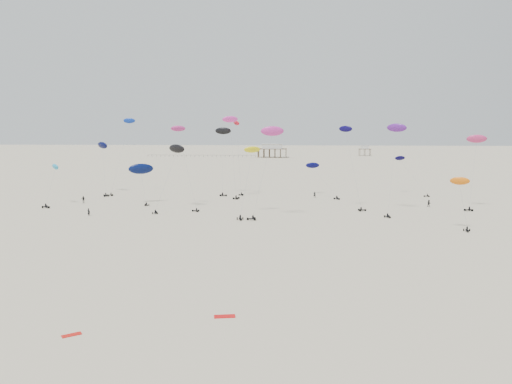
# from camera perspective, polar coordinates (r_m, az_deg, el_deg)

# --- Properties ---
(ground_plane) EXTENTS (900.00, 900.00, 0.00)m
(ground_plane) POSITION_cam_1_polar(r_m,az_deg,el_deg) (211.94, 2.51, 1.81)
(ground_plane) COLOR beige
(pavilion_main) EXTENTS (21.00, 13.00, 9.80)m
(pavilion_main) POSITION_cam_1_polar(r_m,az_deg,el_deg) (361.68, 1.86, 4.64)
(pavilion_main) COLOR brown
(pavilion_main) RESTS_ON ground
(pavilion_small) EXTENTS (9.00, 7.00, 8.00)m
(pavilion_small) POSITION_cam_1_polar(r_m,az_deg,el_deg) (394.63, 12.32, 4.58)
(pavilion_small) COLOR brown
(pavilion_small) RESTS_ON ground
(pier_fence) EXTENTS (80.20, 0.20, 1.50)m
(pier_fence) POSITION_cam_1_polar(r_m,az_deg,el_deg) (368.13, -6.27, 4.11)
(pier_fence) COLOR black
(pier_fence) RESTS_ON ground
(rig_0) EXTENTS (3.88, 4.56, 10.43)m
(rig_0) POSITION_cam_1_polar(r_m,az_deg,el_deg) (104.25, 22.49, -0.41)
(rig_0) COLOR black
(rig_0) RESTS_ON ground
(rig_1) EXTENTS (4.08, 4.04, 22.32)m
(rig_1) POSITION_cam_1_polar(r_m,az_deg,el_deg) (148.42, -2.03, 4.96)
(rig_1) COLOR black
(rig_1) RESTS_ON ground
(rig_2) EXTENTS (9.18, 10.50, 14.34)m
(rig_2) POSITION_cam_1_polar(r_m,az_deg,el_deg) (158.41, 16.83, 2.73)
(rig_2) COLOR black
(rig_2) RESTS_ON ground
(rig_3) EXTENTS (4.81, 12.60, 16.71)m
(rig_3) POSITION_cam_1_polar(r_m,az_deg,el_deg) (112.86, -0.92, 2.17)
(rig_3) COLOR black
(rig_3) RESTS_ON ground
(rig_4) EXTENTS (9.95, 13.28, 14.91)m
(rig_4) POSITION_cam_1_polar(r_m,az_deg,el_deg) (148.78, 7.27, 2.01)
(rig_4) COLOR black
(rig_4) RESTS_ON ground
(rig_5) EXTENTS (5.85, 6.23, 23.59)m
(rig_5) POSITION_cam_1_polar(r_m,az_deg,el_deg) (141.84, -2.78, 5.93)
(rig_5) COLOR black
(rig_5) RESTS_ON ground
(rig_6) EXTENTS (6.62, 13.06, 21.84)m
(rig_6) POSITION_cam_1_polar(r_m,az_deg,el_deg) (121.94, 15.64, 5.61)
(rig_6) COLOR black
(rig_6) RESTS_ON ground
(rig_7) EXTENTS (6.72, 7.05, 20.53)m
(rig_7) POSITION_cam_1_polar(r_m,az_deg,el_deg) (124.11, 10.85, 3.90)
(rig_7) COLOR black
(rig_7) RESTS_ON ground
(rig_8) EXTENTS (6.34, 12.67, 17.06)m
(rig_8) POSITION_cam_1_polar(r_m,az_deg,el_deg) (124.35, -9.38, 3.91)
(rig_8) COLOR black
(rig_8) RESTS_ON ground
(rig_9) EXTENTS (5.48, 13.19, 24.10)m
(rig_9) POSITION_cam_1_polar(r_m,az_deg,el_deg) (159.68, -14.89, 5.48)
(rig_9) COLOR black
(rig_9) RESTS_ON ground
(rig_10) EXTENTS (7.83, 5.70, 20.39)m
(rig_10) POSITION_cam_1_polar(r_m,az_deg,el_deg) (109.10, 1.42, 5.08)
(rig_10) COLOR black
(rig_10) RESTS_ON ground
(rig_11) EXTENTS (3.97, 10.27, 11.33)m
(rig_11) POSITION_cam_1_polar(r_m,az_deg,el_deg) (138.54, -22.33, 0.97)
(rig_11) COLOR black
(rig_11) RESTS_ON ground
(rig_12) EXTENTS (9.04, 10.89, 21.55)m
(rig_12) POSITION_cam_1_polar(r_m,az_deg,el_deg) (125.87, -8.38, 4.84)
(rig_12) COLOR black
(rig_12) RESTS_ON ground
(rig_13) EXTENTS (6.53, 7.35, 18.45)m
(rig_13) POSITION_cam_1_polar(r_m,az_deg,el_deg) (133.84, 23.74, 3.97)
(rig_13) COLOR black
(rig_13) RESTS_ON ground
(rig_14) EXTENTS (5.02, 8.11, 20.38)m
(rig_14) POSITION_cam_1_polar(r_m,az_deg,el_deg) (151.21, -3.78, 5.43)
(rig_14) COLOR black
(rig_14) RESTS_ON ground
(rig_15) EXTENTS (7.13, 8.36, 11.06)m
(rig_15) POSITION_cam_1_polar(r_m,az_deg,el_deg) (135.58, -12.98, 2.36)
(rig_15) COLOR black
(rig_15) RESTS_ON ground
(rig_17) EXTENTS (8.75, 14.83, 17.70)m
(rig_17) POSITION_cam_1_polar(r_m,az_deg,el_deg) (161.80, -17.08, 4.20)
(rig_17) COLOR black
(rig_17) RESTS_ON ground
(spectator_0) EXTENTS (0.84, 0.66, 2.07)m
(spectator_0) POSITION_cam_1_polar(r_m,az_deg,el_deg) (119.36, -18.56, -2.62)
(spectator_0) COLOR black
(spectator_0) RESTS_ON ground
(spectator_1) EXTENTS (1.11, 0.75, 2.12)m
(spectator_1) POSITION_cam_1_polar(r_m,az_deg,el_deg) (133.81, 19.15, -1.63)
(spectator_1) COLOR black
(spectator_1) RESTS_ON ground
(spectator_2) EXTENTS (1.40, 0.84, 2.26)m
(spectator_2) POSITION_cam_1_polar(r_m,az_deg,el_deg) (141.07, -19.11, -1.20)
(spectator_2) COLOR black
(spectator_2) RESTS_ON ground
(spectator_3) EXTENTS (0.85, 0.69, 2.04)m
(spectator_3) POSITION_cam_1_polar(r_m,az_deg,el_deg) (145.01, 6.71, -0.64)
(spectator_3) COLOR black
(spectator_3) RESTS_ON ground
(grounded_kite_a) EXTENTS (2.33, 1.30, 0.08)m
(grounded_kite_a) POSITION_cam_1_polar(r_m,az_deg,el_deg) (53.54, -3.60, -14.04)
(grounded_kite_a) COLOR red
(grounded_kite_a) RESTS_ON ground
(grounded_kite_b) EXTENTS (1.85, 1.65, 0.07)m
(grounded_kite_b) POSITION_cam_1_polar(r_m,az_deg,el_deg) (52.08, -20.33, -15.10)
(grounded_kite_b) COLOR red
(grounded_kite_b) RESTS_ON ground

